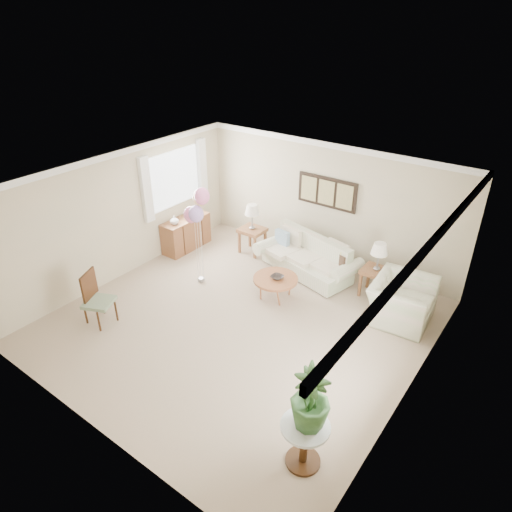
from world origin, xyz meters
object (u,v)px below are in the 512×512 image
Objects in this scene: sofa at (308,259)px; coffee_table at (275,279)px; accent_chair at (96,297)px; balloon_cluster at (197,206)px; armchair at (402,301)px.

coffee_table is at bearing -91.10° from sofa.
sofa reaches higher than coffee_table.
balloon_cluster is at bearing 73.88° from accent_chair.
sofa is 1.19m from coffee_table.
balloon_cluster is at bearing -164.71° from coffee_table.
balloon_cluster is at bearing -133.99° from sofa.
armchair is 5.41m from accent_chair.
sofa is 4.26m from accent_chair.
sofa is 1.13× the size of balloon_cluster.
accent_chair is 2.45m from balloon_cluster.
sofa is 2.70× the size of coffee_table.
sofa is 2.43× the size of accent_chair.
accent_chair is (-2.12, -2.49, 0.10)m from coffee_table.
sofa is at bearing 59.71° from accent_chair.
balloon_cluster reaches higher than coffee_table.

